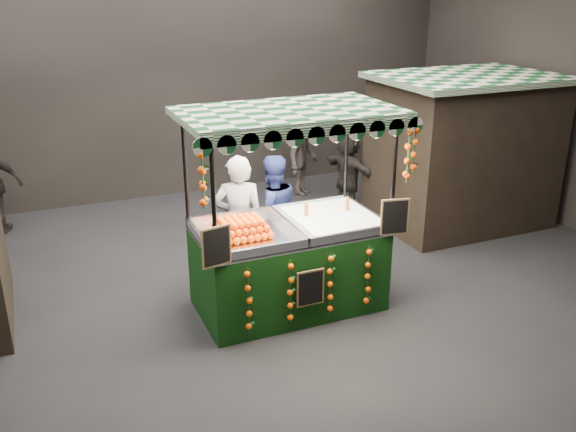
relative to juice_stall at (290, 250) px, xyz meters
name	(u,v)px	position (x,y,z in m)	size (l,w,h in m)	color
ground	(256,304)	(-0.39, 0.23, -0.82)	(12.00, 12.00, 0.00)	black
market_hall	(251,44)	(-0.39, 0.23, 2.56)	(12.10, 10.10, 5.05)	black
neighbour_stall_right	(462,150)	(4.01, 1.73, 0.49)	(3.00, 2.20, 2.60)	black
juice_stall	(290,250)	(0.00, 0.00, 0.00)	(2.72, 1.60, 2.64)	black
vendor_grey	(239,222)	(-0.39, 0.86, 0.13)	(0.81, 0.66, 1.91)	gray
vendor_blue	(272,214)	(0.21, 1.16, 0.06)	(0.88, 0.70, 1.77)	navy
shopper_1	(424,162)	(3.70, 2.36, 0.14)	(1.09, 0.94, 1.92)	#2B2323
shopper_3	(304,154)	(2.09, 4.14, 0.03)	(1.23, 1.20, 1.69)	#2B2423
shopper_5	(348,171)	(2.45, 2.95, -0.04)	(0.79, 1.51, 1.56)	black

